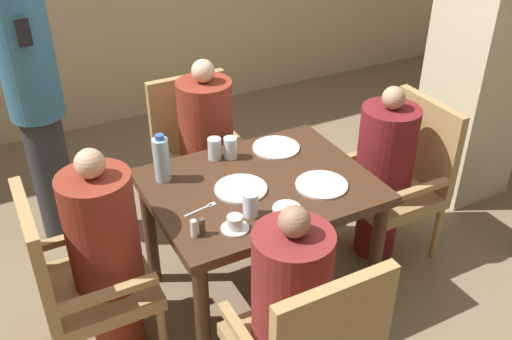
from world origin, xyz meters
name	(u,v)px	position (x,y,z in m)	size (l,w,h in m)	color
ground_plane	(260,290)	(0.00, 0.00, 0.00)	(16.00, 16.00, 0.00)	#7A664C
dining_table	(260,200)	(0.00, 0.00, 0.62)	(1.09, 0.85, 0.72)	#422819
chair_left_side	(77,278)	(-0.94, 0.00, 0.49)	(0.50, 0.50, 0.94)	#A88451
diner_in_left_chair	(106,254)	(-0.79, 0.00, 0.57)	(0.32, 0.32, 1.12)	maroon
chair_far_side	(198,150)	(0.00, 0.82, 0.49)	(0.50, 0.50, 0.94)	#A88451
diner_in_far_chair	(207,148)	(0.00, 0.67, 0.58)	(0.32, 0.32, 1.14)	maroon
chair_right_side	(402,175)	(0.94, 0.00, 0.49)	(0.50, 0.50, 0.94)	#A88451
diner_in_right_chair	(383,173)	(0.79, 0.00, 0.55)	(0.32, 0.32, 1.08)	maroon
diner_in_near_chair	(290,312)	(-0.22, -0.67, 0.55)	(0.32, 0.32, 1.07)	maroon
standing_host	(34,96)	(-0.86, 1.05, 0.95)	(0.30, 0.34, 1.77)	#2D2D33
plate_main_left	(276,148)	(0.24, 0.26, 0.73)	(0.26, 0.26, 0.01)	white
plate_main_right	(241,189)	(-0.11, -0.01, 0.73)	(0.26, 0.26, 0.01)	white
plate_dessert_center	(322,185)	(0.25, -0.17, 0.73)	(0.26, 0.26, 0.01)	white
teacup_with_saucer	(235,224)	(-0.27, -0.28, 0.75)	(0.13, 0.13, 0.07)	white
bowl_small	(287,211)	(-0.02, -0.29, 0.74)	(0.13, 0.13, 0.04)	white
water_bottle	(162,159)	(-0.41, 0.25, 0.84)	(0.08, 0.08, 0.25)	#A3C6DB
glass_tall_near	(251,204)	(-0.16, -0.22, 0.78)	(0.07, 0.07, 0.12)	silver
glass_tall_mid	(230,148)	(-0.02, 0.29, 0.78)	(0.07, 0.07, 0.12)	silver
glass_tall_far	(215,149)	(-0.10, 0.32, 0.78)	(0.07, 0.07, 0.12)	silver
salt_shaker	(194,229)	(-0.45, -0.24, 0.77)	(0.03, 0.03, 0.08)	white
pepper_shaker	(202,226)	(-0.41, -0.24, 0.76)	(0.03, 0.03, 0.08)	#4C3D2D
fork_beside_plate	(204,208)	(-0.33, -0.07, 0.73)	(0.17, 0.05, 0.00)	silver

